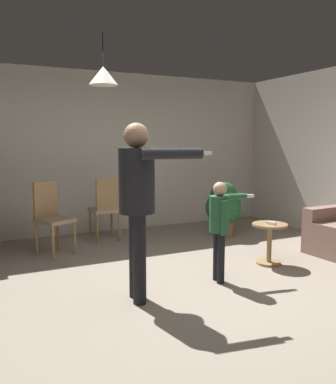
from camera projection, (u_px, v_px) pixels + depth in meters
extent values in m
plane|color=gray|center=(195.00, 291.00, 4.19)|extent=(7.68, 7.68, 0.00)
cube|color=beige|center=(102.00, 153.00, 6.87)|extent=(6.40, 0.10, 2.70)
cube|color=#8C6B60|center=(328.00, 228.00, 5.74)|extent=(0.86, 0.22, 0.63)
cylinder|color=#99754C|center=(311.00, 251.00, 5.62)|extent=(0.05, 0.05, 0.06)
cylinder|color=#99754C|center=(270.00, 225.00, 5.06)|extent=(0.44, 0.44, 0.03)
cylinder|color=#99754C|center=(269.00, 245.00, 5.09)|extent=(0.06, 0.06, 0.49)
cylinder|color=#99754C|center=(269.00, 263.00, 5.12)|extent=(0.31, 0.31, 0.03)
cylinder|color=black|center=(135.00, 254.00, 3.99)|extent=(0.13, 0.13, 0.87)
cylinder|color=black|center=(139.00, 259.00, 3.82)|extent=(0.13, 0.13, 0.87)
cylinder|color=black|center=(137.00, 181.00, 3.81)|extent=(0.34, 0.34, 0.61)
sphere|color=#9E7556|center=(136.00, 135.00, 3.76)|extent=(0.23, 0.23, 0.23)
cylinder|color=black|center=(132.00, 182.00, 4.01)|extent=(0.10, 0.10, 0.58)
cylinder|color=black|center=(172.00, 154.00, 3.68)|extent=(0.59, 0.19, 0.10)
cube|color=white|center=(205.00, 153.00, 3.77)|extent=(0.13, 0.06, 0.04)
cylinder|color=black|center=(217.00, 255.00, 4.50)|extent=(0.08, 0.08, 0.56)
cylinder|color=black|center=(221.00, 258.00, 4.39)|extent=(0.08, 0.08, 0.56)
cylinder|color=#265938|center=(219.00, 214.00, 4.38)|extent=(0.22, 0.22, 0.40)
sphere|color=tan|center=(220.00, 189.00, 4.35)|extent=(0.15, 0.15, 0.15)
cylinder|color=#265938|center=(231.00, 197.00, 4.54)|extent=(0.38, 0.13, 0.07)
cube|color=white|center=(248.00, 196.00, 4.59)|extent=(0.13, 0.06, 0.04)
cylinder|color=#265938|center=(224.00, 218.00, 4.26)|extent=(0.07, 0.07, 0.37)
cylinder|color=#99754C|center=(97.00, 229.00, 6.11)|extent=(0.04, 0.04, 0.45)
cylinder|color=#99754C|center=(120.00, 227.00, 6.28)|extent=(0.04, 0.04, 0.45)
cylinder|color=#99754C|center=(90.00, 225.00, 6.43)|extent=(0.04, 0.04, 0.45)
cylinder|color=#99754C|center=(112.00, 223.00, 6.59)|extent=(0.04, 0.04, 0.45)
cube|color=tan|center=(104.00, 210.00, 6.32)|extent=(0.43, 0.43, 0.05)
cube|color=#99754C|center=(108.00, 194.00, 6.12)|extent=(0.38, 0.05, 0.50)
cylinder|color=#99754C|center=(58.00, 234.00, 5.77)|extent=(0.04, 0.04, 0.45)
cylinder|color=#99754C|center=(36.00, 239.00, 5.48)|extent=(0.04, 0.04, 0.45)
cylinder|color=#99754C|center=(75.00, 238.00, 5.56)|extent=(0.04, 0.04, 0.45)
cylinder|color=#99754C|center=(53.00, 243.00, 5.27)|extent=(0.04, 0.04, 0.45)
cube|color=#997F60|center=(55.00, 220.00, 5.49)|extent=(0.57, 0.57, 0.05)
cube|color=#99754C|center=(46.00, 199.00, 5.57)|extent=(0.35, 0.21, 0.50)
cylinder|color=brown|center=(223.00, 228.00, 6.64)|extent=(0.34, 0.34, 0.27)
sphere|color=#235B2D|center=(223.00, 207.00, 6.60)|extent=(0.58, 0.58, 0.58)
sphere|color=#235B2D|center=(224.00, 195.00, 6.57)|extent=(0.44, 0.44, 0.44)
cube|color=white|center=(271.00, 223.00, 5.01)|extent=(0.07, 0.13, 0.04)
cone|color=silver|center=(103.00, 76.00, 4.37)|extent=(0.32, 0.32, 0.20)
cylinder|color=black|center=(103.00, 50.00, 4.34)|extent=(0.01, 0.01, 0.36)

